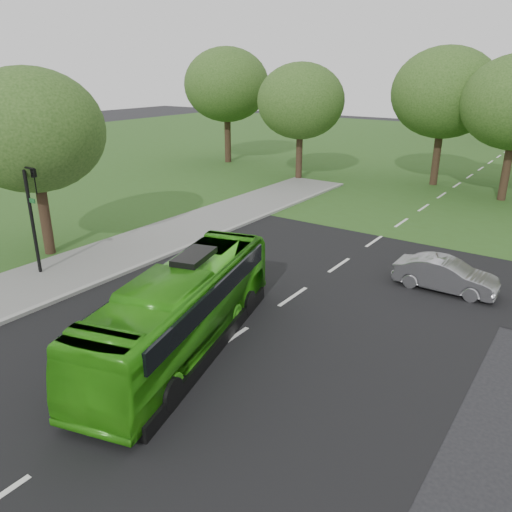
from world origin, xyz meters
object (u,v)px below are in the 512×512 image
at_px(tree_park_f, 227,85).
at_px(bus, 182,310).
at_px(tree_side_near, 32,131).
at_px(sedan, 445,275).
at_px(tree_park_a, 301,101).
at_px(traffic_light, 32,207).
at_px(tree_park_b, 445,93).

distance_m(tree_park_f, bus, 33.80).
relative_size(tree_side_near, sedan, 2.15).
xyz_separation_m(tree_park_a, sedan, (15.44, -14.99, -5.30)).
distance_m(sedan, traffic_light, 16.72).
xyz_separation_m(tree_side_near, sedan, (16.54, 6.42, -5.05)).
bearing_deg(tree_park_b, tree_side_near, -112.20).
bearing_deg(traffic_light, tree_park_b, 59.35).
bearing_deg(tree_park_b, tree_park_a, -155.84).
bearing_deg(tree_park_b, bus, -88.72).
relative_size(tree_park_a, bus, 0.93).
bearing_deg(tree_park_f, bus, -54.45).
distance_m(tree_park_f, sedan, 31.31).
height_order(tree_side_near, sedan, tree_side_near).
relative_size(tree_park_f, sedan, 2.59).
relative_size(tree_park_b, tree_park_f, 0.97).
bearing_deg(sedan, bus, 147.86).
distance_m(tree_park_a, sedan, 22.16).
distance_m(tree_park_a, tree_side_near, 21.44).
bearing_deg(tree_park_a, tree_park_f, 162.24).
bearing_deg(traffic_light, tree_side_near, 126.29).
xyz_separation_m(tree_park_f, bus, (19.38, -27.12, -5.56)).
height_order(tree_park_a, traffic_light, tree_park_a).
bearing_deg(sedan, tree_park_a, 44.65).
bearing_deg(bus, sedan, 43.86).
distance_m(tree_side_near, sedan, 18.45).
bearing_deg(tree_side_near, tree_park_b, 67.80).
bearing_deg(tree_side_near, tree_park_a, 87.05).
xyz_separation_m(bus, traffic_light, (-8.89, 0.87, 1.69)).
height_order(tree_park_f, tree_side_near, tree_park_f).
relative_size(tree_park_a, tree_park_f, 0.87).
bearing_deg(sedan, tree_park_f, 52.88).
bearing_deg(bus, tree_park_f, 110.35).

